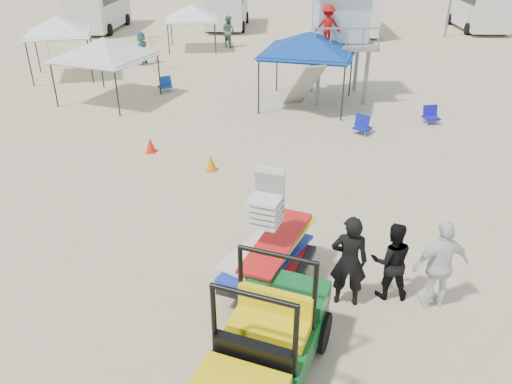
{
  "coord_description": "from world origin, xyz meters",
  "views": [
    {
      "loc": [
        0.99,
        -6.78,
        6.48
      ],
      "look_at": [
        0.5,
        3.0,
        1.3
      ],
      "focal_mm": 35.0,
      "sensor_mm": 36.0,
      "label": 1
    }
  ],
  "objects_px": {
    "surf_trailer": "(269,250)",
    "lifeguard_tower": "(340,21)",
    "utility_cart": "(264,336)",
    "canopy_blue": "(309,35)",
    "man_left": "(349,261)"
  },
  "relations": [
    {
      "from": "man_left",
      "to": "canopy_blue",
      "type": "relative_size",
      "value": 0.48
    },
    {
      "from": "utility_cart",
      "to": "surf_trailer",
      "type": "height_order",
      "value": "surf_trailer"
    },
    {
      "from": "canopy_blue",
      "to": "surf_trailer",
      "type": "bearing_deg",
      "value": -95.81
    },
    {
      "from": "surf_trailer",
      "to": "lifeguard_tower",
      "type": "bearing_deg",
      "value": 79.33
    },
    {
      "from": "utility_cart",
      "to": "lifeguard_tower",
      "type": "distance_m",
      "value": 15.95
    },
    {
      "from": "surf_trailer",
      "to": "man_left",
      "type": "distance_m",
      "value": 1.55
    },
    {
      "from": "canopy_blue",
      "to": "man_left",
      "type": "bearing_deg",
      "value": -88.68
    },
    {
      "from": "man_left",
      "to": "canopy_blue",
      "type": "height_order",
      "value": "canopy_blue"
    },
    {
      "from": "lifeguard_tower",
      "to": "utility_cart",
      "type": "bearing_deg",
      "value": -99.12
    },
    {
      "from": "utility_cart",
      "to": "lifeguard_tower",
      "type": "bearing_deg",
      "value": 80.88
    },
    {
      "from": "surf_trailer",
      "to": "man_left",
      "type": "xyz_separation_m",
      "value": [
        1.52,
        -0.3,
        0.0
      ]
    },
    {
      "from": "utility_cart",
      "to": "canopy_blue",
      "type": "relative_size",
      "value": 0.77
    },
    {
      "from": "utility_cart",
      "to": "lifeguard_tower",
      "type": "height_order",
      "value": "lifeguard_tower"
    },
    {
      "from": "man_left",
      "to": "surf_trailer",
      "type": "bearing_deg",
      "value": -6.15
    },
    {
      "from": "utility_cart",
      "to": "canopy_blue",
      "type": "height_order",
      "value": "canopy_blue"
    }
  ]
}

